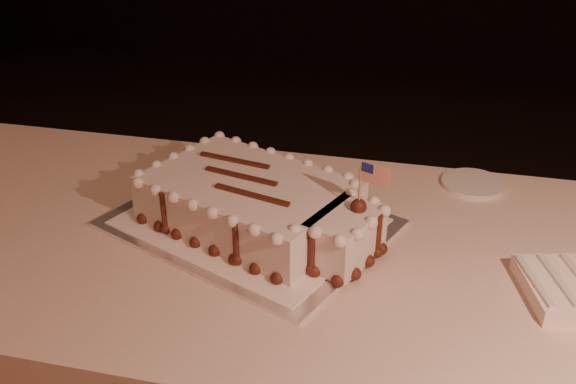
# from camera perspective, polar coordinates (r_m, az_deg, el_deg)

# --- Properties ---
(cake_board) EXTENTS (0.63, 0.56, 0.01)m
(cake_board) POSITION_cam_1_polar(r_m,az_deg,el_deg) (1.30, -3.43, -2.79)
(cake_board) COLOR white
(cake_board) RESTS_ON banquet_table
(doily) EXTENTS (0.57, 0.51, 0.00)m
(doily) POSITION_cam_1_polar(r_m,az_deg,el_deg) (1.30, -3.43, -2.60)
(doily) COLOR white
(doily) RESTS_ON cake_board
(sheet_cake) EXTENTS (0.52, 0.40, 0.20)m
(sheet_cake) POSITION_cam_1_polar(r_m,az_deg,el_deg) (1.26, -2.52, -1.14)
(sheet_cake) COLOR silver
(sheet_cake) RESTS_ON doily
(side_plate) EXTENTS (0.14, 0.14, 0.01)m
(side_plate) POSITION_cam_1_polar(r_m,az_deg,el_deg) (1.50, 16.09, 0.72)
(side_plate) COLOR silver
(side_plate) RESTS_ON banquet_table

